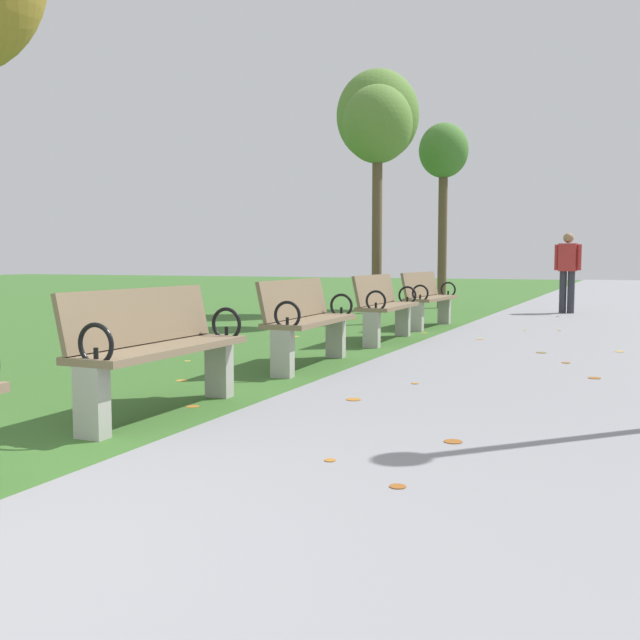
# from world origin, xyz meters

# --- Properties ---
(paved_walkway) EXTENTS (3.03, 44.00, 0.02)m
(paved_walkway) POSITION_xyz_m (1.52, 18.00, 0.01)
(paved_walkway) COLOR gray
(paved_walkway) RESTS_ON ground
(park_bench_2) EXTENTS (0.47, 1.60, 0.90)m
(park_bench_2) POSITION_xyz_m (-0.50, 2.49, 0.49)
(park_bench_2) COLOR #7A664C
(park_bench_2) RESTS_ON ground
(park_bench_3) EXTENTS (0.55, 1.62, 0.90)m
(park_bench_3) POSITION_xyz_m (-0.50, 5.03, 0.49)
(park_bench_3) COLOR #7A664C
(park_bench_3) RESTS_ON ground
(park_bench_4) EXTENTS (0.53, 1.62, 0.90)m
(park_bench_4) POSITION_xyz_m (-0.50, 7.54, 0.49)
(park_bench_4) COLOR #7A664C
(park_bench_4) RESTS_ON ground
(park_bench_5) EXTENTS (0.54, 1.62, 0.90)m
(park_bench_5) POSITION_xyz_m (-0.50, 9.77, 0.49)
(park_bench_5) COLOR #7A664C
(park_bench_5) RESTS_ON ground
(tree_2) EXTENTS (1.18, 1.18, 4.02)m
(tree_2) POSITION_xyz_m (-1.46, 9.96, 3.30)
(tree_2) COLOR brown
(tree_2) RESTS_ON ground
(tree_3) EXTENTS (1.68, 1.68, 4.95)m
(tree_3) POSITION_xyz_m (-2.33, 12.46, 3.96)
(tree_3) COLOR brown
(tree_3) RESTS_ON ground
(tree_4) EXTENTS (1.11, 1.11, 4.17)m
(tree_4) POSITION_xyz_m (-1.47, 14.51, 3.40)
(tree_4) COLOR brown
(tree_4) RESTS_ON ground
(pedestrian_walking) EXTENTS (0.53, 0.26, 1.62)m
(pedestrian_walking) POSITION_xyz_m (1.32, 13.69, 0.93)
(pedestrian_walking) COLOR #2D2D38
(pedestrian_walking) RESTS_ON paved_walkway
(scattered_leaves) EXTENTS (5.05, 14.67, 0.02)m
(scattered_leaves) POSITION_xyz_m (0.53, 5.84, 0.01)
(scattered_leaves) COLOR gold
(scattered_leaves) RESTS_ON ground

